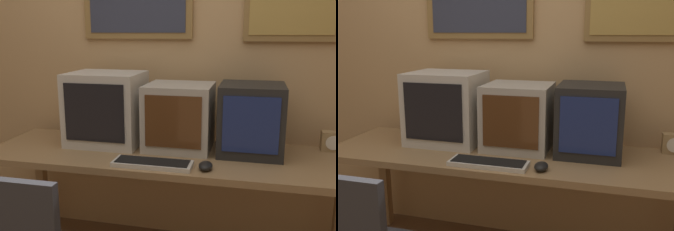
# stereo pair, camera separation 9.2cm
# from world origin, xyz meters

# --- Properties ---
(wall_back) EXTENTS (8.00, 0.08, 2.60)m
(wall_back) POSITION_xyz_m (0.00, 1.41, 1.31)
(wall_back) COLOR tan
(wall_back) RESTS_ON ground_plane
(desk) EXTENTS (2.03, 0.62, 0.70)m
(desk) POSITION_xyz_m (0.00, 0.99, 0.63)
(desk) COLOR #99754C
(desk) RESTS_ON ground_plane
(monitor_left) EXTENTS (0.42, 0.37, 0.42)m
(monitor_left) POSITION_xyz_m (-0.40, 1.10, 0.92)
(monitor_left) COLOR beige
(monitor_left) RESTS_ON desk
(monitor_center) EXTENTS (0.37, 0.36, 0.37)m
(monitor_center) POSITION_xyz_m (0.04, 1.10, 0.89)
(monitor_center) COLOR #B7B2A8
(monitor_center) RESTS_ON desk
(monitor_right) EXTENTS (0.34, 0.36, 0.38)m
(monitor_right) POSITION_xyz_m (0.44, 1.10, 0.89)
(monitor_right) COLOR black
(monitor_right) RESTS_ON desk
(keyboard_main) EXTENTS (0.40, 0.13, 0.03)m
(keyboard_main) POSITION_xyz_m (-0.03, 0.77, 0.72)
(keyboard_main) COLOR beige
(keyboard_main) RESTS_ON desk
(mouse_near_keyboard) EXTENTS (0.07, 0.10, 0.04)m
(mouse_near_keyboard) POSITION_xyz_m (0.24, 0.78, 0.72)
(mouse_near_keyboard) COLOR black
(mouse_near_keyboard) RESTS_ON desk
(desk_clock) EXTENTS (0.12, 0.07, 0.11)m
(desk_clock) POSITION_xyz_m (0.88, 1.23, 0.76)
(desk_clock) COLOR #A38456
(desk_clock) RESTS_ON desk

